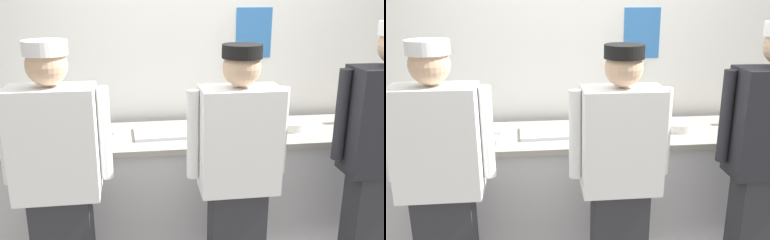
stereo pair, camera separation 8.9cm
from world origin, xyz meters
TOP-DOWN VIEW (x-y plane):
  - wall_back at (0.00, 0.80)m, footprint 5.11×0.11m
  - prep_counter at (0.00, 0.34)m, footprint 3.25×0.65m
  - chef_near_left at (-0.93, -0.33)m, footprint 0.59×0.24m
  - chef_center at (0.08, -0.35)m, footprint 0.58×0.24m
  - chef_far_right at (0.97, -0.33)m, footprint 0.61×0.24m
  - plate_stack_front at (0.66, 0.34)m, footprint 0.24×0.24m
  - mixing_bowl_steel at (-0.98, 0.30)m, footprint 0.37×0.37m
  - sheet_tray at (-0.30, 0.34)m, footprint 0.44×0.32m
  - squeeze_bottle_primary at (0.37, 0.20)m, footprint 0.05×0.05m
  - squeeze_bottle_secondary at (1.09, 0.42)m, footprint 0.06×0.06m
  - ramekin_yellow_sauce at (-1.16, 0.51)m, footprint 0.11×0.11m
  - ramekin_red_sauce at (-0.65, 0.34)m, footprint 0.09×0.09m
  - ramekin_orange_sauce at (-0.67, 0.17)m, footprint 0.10×0.10m
  - ramekin_green_sauce at (0.27, 0.37)m, footprint 0.10×0.10m
  - deli_cup at (1.19, 0.21)m, footprint 0.09×0.09m
  - chefs_knife at (1.28, 0.37)m, footprint 0.27×0.03m

SIDE VIEW (x-z plane):
  - prep_counter at x=0.00m, z-range 0.00..0.88m
  - chef_center at x=0.08m, z-range 0.05..1.65m
  - chef_near_left at x=-0.93m, z-range 0.05..1.68m
  - chefs_knife at x=1.28m, z-range 0.88..0.89m
  - sheet_tray at x=-0.30m, z-range 0.88..0.90m
  - ramekin_green_sauce at x=0.27m, z-range 0.88..0.92m
  - ramekin_yellow_sauce at x=-1.16m, z-range 0.88..0.92m
  - ramekin_red_sauce at x=-0.65m, z-range 0.88..0.93m
  - ramekin_orange_sauce at x=-0.67m, z-range 0.88..0.93m
  - plate_stack_front at x=0.66m, z-range 0.88..0.94m
  - chef_far_right at x=0.97m, z-range 0.06..1.76m
  - mixing_bowl_steel at x=-0.98m, z-range 0.88..0.99m
  - deli_cup at x=1.19m, z-range 0.88..0.99m
  - squeeze_bottle_secondary at x=1.09m, z-range 0.88..1.05m
  - squeeze_bottle_primary at x=0.37m, z-range 0.88..1.09m
  - wall_back at x=0.00m, z-range 0.00..2.71m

